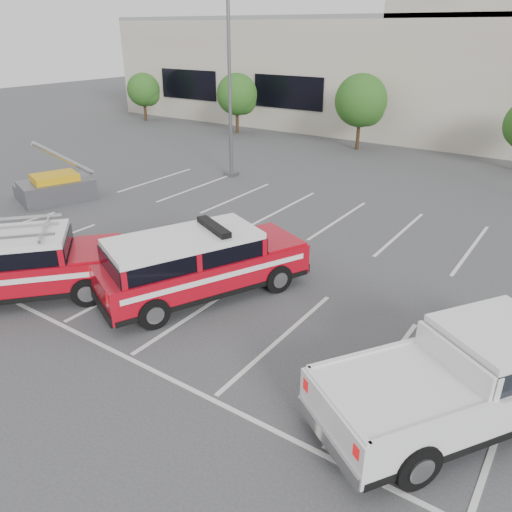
{
  "coord_description": "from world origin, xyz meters",
  "views": [
    {
      "loc": [
        8.42,
        -9.42,
        7.46
      ],
      "look_at": [
        0.49,
        2.07,
        1.05
      ],
      "focal_mm": 35.0,
      "sensor_mm": 36.0,
      "label": 1
    }
  ],
  "objects_px": {
    "tree_left": "(238,96)",
    "light_pole_left": "(229,76)",
    "fire_chief_suv": "(200,268)",
    "utility_rig": "(55,188)",
    "tree_far_left": "(145,91)",
    "convention_building": "(484,69)",
    "white_pickup": "(472,383)",
    "tree_mid_left": "(362,102)",
    "ladder_suv": "(18,269)"
  },
  "relations": [
    {
      "from": "light_pole_left",
      "to": "utility_rig",
      "type": "bearing_deg",
      "value": -117.27
    },
    {
      "from": "fire_chief_suv",
      "to": "ladder_suv",
      "type": "relative_size",
      "value": 1.14
    },
    {
      "from": "white_pickup",
      "to": "fire_chief_suv",
      "type": "bearing_deg",
      "value": -152.36
    },
    {
      "from": "convention_building",
      "to": "tree_left",
      "type": "distance_m",
      "value": 18.11
    },
    {
      "from": "fire_chief_suv",
      "to": "ladder_suv",
      "type": "height_order",
      "value": "ladder_suv"
    },
    {
      "from": "tree_left",
      "to": "white_pickup",
      "type": "height_order",
      "value": "tree_left"
    },
    {
      "from": "convention_building",
      "to": "fire_chief_suv",
      "type": "relative_size",
      "value": 9.06
    },
    {
      "from": "fire_chief_suv",
      "to": "light_pole_left",
      "type": "bearing_deg",
      "value": 147.82
    },
    {
      "from": "tree_mid_left",
      "to": "white_pickup",
      "type": "distance_m",
      "value": 25.47
    },
    {
      "from": "light_pole_left",
      "to": "white_pickup",
      "type": "bearing_deg",
      "value": -38.24
    },
    {
      "from": "convention_building",
      "to": "utility_rig",
      "type": "relative_size",
      "value": 16.01
    },
    {
      "from": "tree_far_left",
      "to": "tree_left",
      "type": "relative_size",
      "value": 0.9
    },
    {
      "from": "tree_left",
      "to": "tree_mid_left",
      "type": "relative_size",
      "value": 0.91
    },
    {
      "from": "tree_far_left",
      "to": "light_pole_left",
      "type": "xyz_separation_m",
      "value": [
        16.91,
        -10.05,
        2.68
      ]
    },
    {
      "from": "convention_building",
      "to": "white_pickup",
      "type": "distance_m",
      "value": 33.04
    },
    {
      "from": "tree_far_left",
      "to": "light_pole_left",
      "type": "height_order",
      "value": "light_pole_left"
    },
    {
      "from": "tree_left",
      "to": "ladder_suv",
      "type": "height_order",
      "value": "tree_left"
    },
    {
      "from": "tree_far_left",
      "to": "fire_chief_suv",
      "type": "distance_m",
      "value": 32.39
    },
    {
      "from": "fire_chief_suv",
      "to": "utility_rig",
      "type": "height_order",
      "value": "utility_rig"
    },
    {
      "from": "fire_chief_suv",
      "to": "ladder_suv",
      "type": "xyz_separation_m",
      "value": [
        -4.38,
        -3.15,
        0.01
      ]
    },
    {
      "from": "convention_building",
      "to": "utility_rig",
      "type": "distance_m",
      "value": 30.95
    },
    {
      "from": "convention_building",
      "to": "tree_left",
      "type": "relative_size",
      "value": 13.58
    },
    {
      "from": "tree_far_left",
      "to": "tree_mid_left",
      "type": "bearing_deg",
      "value": 0.0
    },
    {
      "from": "tree_mid_left",
      "to": "convention_building",
      "type": "bearing_deg",
      "value": 62.6
    },
    {
      "from": "tree_mid_left",
      "to": "tree_left",
      "type": "bearing_deg",
      "value": -180.0
    },
    {
      "from": "white_pickup",
      "to": "convention_building",
      "type": "bearing_deg",
      "value": 136.23
    },
    {
      "from": "light_pole_left",
      "to": "convention_building",
      "type": "bearing_deg",
      "value": 67.61
    },
    {
      "from": "fire_chief_suv",
      "to": "tree_left",
      "type": "bearing_deg",
      "value": 148.47
    },
    {
      "from": "tree_far_left",
      "to": "fire_chief_suv",
      "type": "xyz_separation_m",
      "value": [
        24.3,
        -21.36,
        -1.6
      ]
    },
    {
      "from": "convention_building",
      "to": "tree_far_left",
      "type": "xyz_separation_m",
      "value": [
        -25.09,
        -9.82,
        -2.22
      ]
    },
    {
      "from": "convention_building",
      "to": "tree_far_left",
      "type": "relative_size",
      "value": 15.04
    },
    {
      "from": "tree_mid_left",
      "to": "fire_chief_suv",
      "type": "bearing_deg",
      "value": -78.62
    },
    {
      "from": "convention_building",
      "to": "tree_left",
      "type": "xyz_separation_m",
      "value": [
        -15.09,
        -9.82,
        -1.95
      ]
    },
    {
      "from": "tree_mid_left",
      "to": "white_pickup",
      "type": "xyz_separation_m",
      "value": [
        12.32,
        -22.19,
        -2.23
      ]
    },
    {
      "from": "convention_building",
      "to": "light_pole_left",
      "type": "distance_m",
      "value": 21.49
    },
    {
      "from": "tree_far_left",
      "to": "ladder_suv",
      "type": "relative_size",
      "value": 0.69
    },
    {
      "from": "tree_left",
      "to": "tree_mid_left",
      "type": "xyz_separation_m",
      "value": [
        10.0,
        0.0,
        0.27
      ]
    },
    {
      "from": "tree_mid_left",
      "to": "white_pickup",
      "type": "bearing_deg",
      "value": -60.96
    },
    {
      "from": "ladder_suv",
      "to": "tree_left",
      "type": "bearing_deg",
      "value": 154.12
    },
    {
      "from": "ladder_suv",
      "to": "utility_rig",
      "type": "distance_m",
      "value": 9.58
    },
    {
      "from": "tree_left",
      "to": "light_pole_left",
      "type": "relative_size",
      "value": 0.43
    },
    {
      "from": "white_pickup",
      "to": "utility_rig",
      "type": "bearing_deg",
      "value": -157.89
    },
    {
      "from": "convention_building",
      "to": "ladder_suv",
      "type": "height_order",
      "value": "convention_building"
    },
    {
      "from": "tree_far_left",
      "to": "ladder_suv",
      "type": "distance_m",
      "value": 31.62
    },
    {
      "from": "tree_left",
      "to": "convention_building",
      "type": "bearing_deg",
      "value": 33.05
    },
    {
      "from": "tree_left",
      "to": "light_pole_left",
      "type": "height_order",
      "value": "light_pole_left"
    },
    {
      "from": "tree_far_left",
      "to": "light_pole_left",
      "type": "bearing_deg",
      "value": -30.71
    },
    {
      "from": "convention_building",
      "to": "white_pickup",
      "type": "relative_size",
      "value": 8.88
    },
    {
      "from": "white_pickup",
      "to": "light_pole_left",
      "type": "bearing_deg",
      "value": 175.27
    },
    {
      "from": "convention_building",
      "to": "tree_far_left",
      "type": "distance_m",
      "value": 27.03
    }
  ]
}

